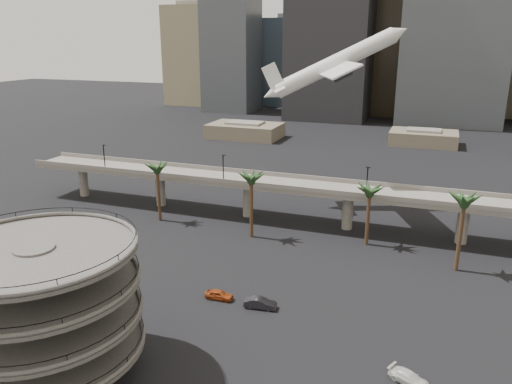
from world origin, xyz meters
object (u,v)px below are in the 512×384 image
(overpass, at_px, (296,189))
(car_b, at_px, (260,303))
(car_c, at_px, (409,378))
(airborne_jet, at_px, (334,64))
(parking_ramp, at_px, (41,300))
(car_a, at_px, (219,295))

(overpass, xyz_separation_m, car_b, (4.91, -36.25, -6.55))
(car_b, distance_m, car_c, 23.75)
(car_b, relative_size, car_c, 1.00)
(airborne_jet, xyz_separation_m, car_b, (1.60, -53.51, -31.41))
(parking_ramp, distance_m, overpass, 60.46)
(parking_ramp, distance_m, car_b, 30.33)
(car_a, bearing_deg, overpass, -4.97)
(car_b, height_order, car_c, car_b)
(parking_ramp, relative_size, car_a, 5.14)
(parking_ramp, distance_m, car_a, 27.18)
(overpass, distance_m, car_a, 36.59)
(airborne_jet, bearing_deg, car_c, -93.82)
(car_b, bearing_deg, overpass, 0.41)
(overpass, bearing_deg, car_a, -92.90)
(car_a, bearing_deg, parking_ramp, 152.06)
(overpass, xyz_separation_m, airborne_jet, (3.31, 17.26, 24.87))
(car_a, xyz_separation_m, car_c, (28.34, -10.14, -0.04))
(car_a, height_order, car_c, car_a)
(overpass, xyz_separation_m, car_c, (26.52, -46.09, -6.64))
(car_c, bearing_deg, parking_ramp, 133.32)
(airborne_jet, height_order, car_a, airborne_jet)
(airborne_jet, xyz_separation_m, car_c, (23.21, -63.35, -31.51))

